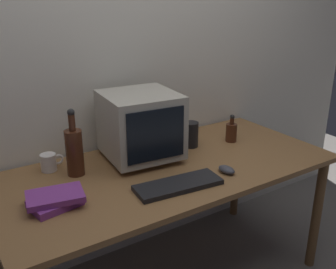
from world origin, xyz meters
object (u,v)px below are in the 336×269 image
Objects in this scene: crt_monitor at (140,125)px; metal_canister at (191,134)px; bottle_short at (231,132)px; keyboard at (178,185)px; book_stack at (55,200)px; bottle_tall at (74,150)px; mug at (49,162)px; computer_mouse at (227,170)px.

metal_canister is (0.33, -0.00, -0.12)m from crt_monitor.
bottle_short is 0.27m from metal_canister.
book_stack is (-0.54, 0.15, 0.02)m from keyboard.
book_stack is (-0.19, -0.25, -0.10)m from bottle_tall.
bottle_tall is at bearing 179.03° from crt_monitor.
bottle_short reaches higher than mug.
crt_monitor is 0.63m from book_stack.
metal_canister is at bearing -0.91° from bottle_tall.
bottle_tall reaches higher than keyboard.
metal_canister is (0.35, 0.38, 0.06)m from keyboard.
book_stack is (-1.15, -0.17, -0.03)m from bottle_short.
metal_canister reaches higher than mug.
mug is at bearing 137.40° from keyboard.
book_stack is at bearing -103.38° from mug.
book_stack is (-0.83, 0.15, 0.01)m from computer_mouse.
keyboard is 0.56m from book_stack.
book_stack is 0.38m from mug.
book_stack is at bearing 170.71° from keyboard.
book_stack is at bearing 164.74° from computer_mouse.
computer_mouse is 0.58× the size of bottle_short.
computer_mouse is 0.40m from metal_canister.
keyboard is (-0.02, -0.39, -0.18)m from crt_monitor.
mug is (-0.75, 0.52, 0.03)m from computer_mouse.
keyboard is 0.54m from bottle_tall.
keyboard is at bearing 173.69° from computer_mouse.
mug is at bearing 165.24° from crt_monitor.
computer_mouse is at bearing -134.43° from bottle_short.
bottle_tall reaches higher than metal_canister.
bottle_short is 1.15× the size of metal_canister.
book_stack is (-0.56, -0.24, -0.16)m from crt_monitor.
keyboard is 0.69m from bottle_short.
bottle_tall is at bearing 53.16° from book_stack.
book_stack reaches higher than computer_mouse.
bottle_short is at bearing -10.52° from mug.
bottle_tall is 2.88× the size of mug.
computer_mouse is (0.29, -0.01, 0.01)m from keyboard.
metal_canister is (0.81, -0.13, 0.03)m from mug.
bottle_short is at bearing -4.72° from bottle_tall.
bottle_tall is (-0.36, 0.40, 0.12)m from keyboard.
crt_monitor is 0.43m from keyboard.
crt_monitor is 0.99× the size of keyboard.
mug reaches higher than keyboard.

